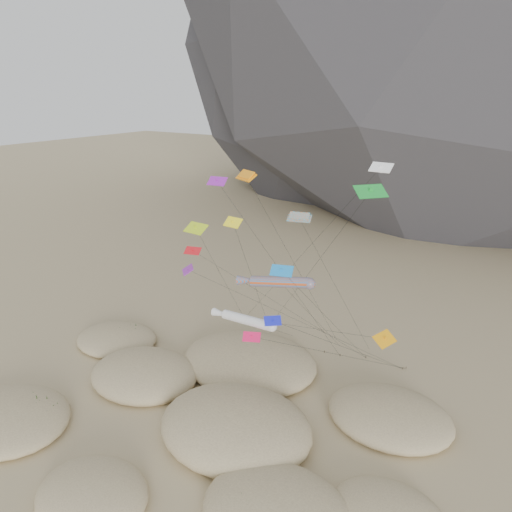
% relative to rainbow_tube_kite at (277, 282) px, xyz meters
% --- Properties ---
extents(ground, '(500.00, 500.00, 0.00)m').
position_rel_rainbow_tube_kite_xyz_m(ground, '(-2.43, -11.21, -13.52)').
color(ground, '#CCB789').
rests_on(ground, ground).
extents(dunes, '(49.66, 35.42, 4.41)m').
position_rel_rainbow_tube_kite_xyz_m(dunes, '(-4.02, -6.23, -12.78)').
color(dunes, '#CCB789').
rests_on(dunes, ground).
extents(dune_grass, '(42.93, 28.52, 1.50)m').
position_rel_rainbow_tube_kite_xyz_m(dune_grass, '(-3.25, -6.50, -12.68)').
color(dune_grass, black).
rests_on(dune_grass, ground).
extents(kite_stakes, '(24.02, 4.24, 0.30)m').
position_rel_rainbow_tube_kite_xyz_m(kite_stakes, '(-0.19, 12.96, -13.37)').
color(kite_stakes, '#3F2D1E').
rests_on(kite_stakes, ground).
extents(rainbow_tube_kite, '(8.20, 15.79, 14.44)m').
position_rel_rainbow_tube_kite_xyz_m(rainbow_tube_kite, '(0.00, 0.00, 0.00)').
color(rainbow_tube_kite, '#D64B16').
rests_on(rainbow_tube_kite, ground).
extents(white_tube_kite, '(7.97, 18.94, 11.91)m').
position_rel_rainbow_tube_kite_xyz_m(white_tube_kite, '(-0.73, -4.82, -2.37)').
color(white_tube_kite, silver).
rests_on(white_tube_kite, ground).
extents(orange_parafoil, '(8.55, 12.11, 23.42)m').
position_rel_rainbow_tube_kite_xyz_m(orange_parafoil, '(-6.83, 4.95, 9.15)').
color(orange_parafoil, orange).
rests_on(orange_parafoil, ground).
extents(multi_parafoil, '(5.85, 12.70, 19.95)m').
position_rel_rainbow_tube_kite_xyz_m(multi_parafoil, '(0.45, 3.75, 5.75)').
color(multi_parafoil, orange).
rests_on(multi_parafoil, ground).
extents(delta_kites, '(25.81, 22.35, 25.62)m').
position_rel_rainbow_tube_kite_xyz_m(delta_kites, '(-0.10, -0.39, 3.30)').
color(delta_kites, purple).
rests_on(delta_kites, ground).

